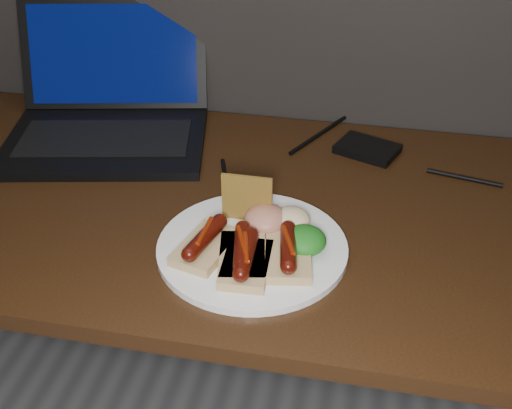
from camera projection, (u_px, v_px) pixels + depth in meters
name	position (u px, v px, depth m)	size (l,w,h in m)	color
desk	(208.00, 237.00, 1.21)	(1.40, 0.70, 0.75)	#341D0D
laptop	(108.00, 111.00, 1.35)	(0.47, 0.44, 0.25)	black
hard_drive	(367.00, 149.00, 1.30)	(0.12, 0.08, 0.02)	black
desk_cables	(242.00, 155.00, 1.29)	(0.96, 0.42, 0.01)	black
plate	(252.00, 248.00, 1.03)	(0.31, 0.31, 0.01)	white
bread_sausage_left	(205.00, 243.00, 1.00)	(0.10, 0.13, 0.04)	#D9B77F
bread_sausage_center	(242.00, 253.00, 0.98)	(0.09, 0.13, 0.04)	#D9B77F
bread_sausage_right	(288.00, 253.00, 0.98)	(0.09, 0.12, 0.04)	#D9B77F
bread_sausage_extra	(246.00, 260.00, 0.97)	(0.08, 0.12, 0.04)	#D9B77F
crispbread	(247.00, 198.00, 1.06)	(0.09, 0.01, 0.09)	#A7832D
salad_greens	(304.00, 240.00, 1.00)	(0.07, 0.07, 0.04)	#155410
salsa_mound	(266.00, 219.00, 1.05)	(0.07, 0.07, 0.04)	#A91012
coleslaw_mound	(291.00, 220.00, 1.05)	(0.06, 0.06, 0.04)	white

